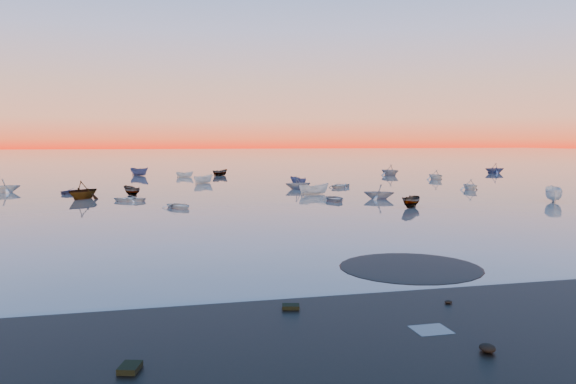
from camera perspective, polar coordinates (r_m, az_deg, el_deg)
name	(u,v)px	position (r m, az deg, el deg)	size (l,w,h in m)	color
ground	(214,169)	(125.57, -7.55, 2.28)	(600.00, 600.00, 0.00)	#6B5F59
mud_lobes	(439,277)	(27.87, 15.10, -8.35)	(140.00, 6.00, 0.07)	black
moored_fleet	(249,186)	(79.08, -3.97, 0.57)	(124.00, 58.00, 1.20)	white
boat_near_center	(314,194)	(67.43, 2.65, -0.24)	(3.80, 1.61, 1.31)	white
boat_near_right	(470,190)	(77.13, 18.00, 0.20)	(3.18, 1.43, 1.11)	white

